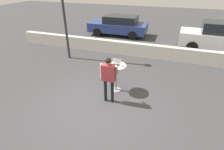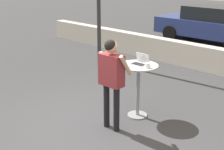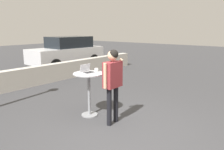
# 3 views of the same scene
# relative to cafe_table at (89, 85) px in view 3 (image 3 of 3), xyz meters

# --- Properties ---
(ground_plane) EXTENTS (50.00, 50.00, 0.00)m
(ground_plane) POSITION_rel_cafe_table_xyz_m (-0.35, -1.17, -0.77)
(ground_plane) COLOR #3D3D3F
(pavement_kerb) EXTENTS (14.21, 0.35, 0.72)m
(pavement_kerb) POSITION_rel_cafe_table_xyz_m (-0.35, 3.71, -0.41)
(pavement_kerb) COLOR beige
(pavement_kerb) RESTS_ON ground_plane
(cafe_table) EXTENTS (0.76, 0.76, 1.08)m
(cafe_table) POSITION_rel_cafe_table_xyz_m (0.00, 0.00, 0.00)
(cafe_table) COLOR gray
(cafe_table) RESTS_ON ground_plane
(laptop) EXTENTS (0.32, 0.26, 0.21)m
(laptop) POSITION_rel_cafe_table_xyz_m (0.00, 0.04, 0.35)
(laptop) COLOR silver
(laptop) RESTS_ON cafe_table
(coffee_mug) EXTENTS (0.12, 0.09, 0.09)m
(coffee_mug) POSITION_rel_cafe_table_xyz_m (0.23, -0.04, 0.35)
(coffee_mug) COLOR white
(coffee_mug) RESTS_ON cafe_table
(standing_person) EXTENTS (0.59, 0.38, 1.69)m
(standing_person) POSITION_rel_cafe_table_xyz_m (-0.01, -0.75, 0.31)
(standing_person) COLOR black
(standing_person) RESTS_ON ground_plane
(parked_car_further_down) EXTENTS (4.30, 2.00, 1.68)m
(parked_car_further_down) POSITION_rel_cafe_table_xyz_m (4.37, 6.02, 0.07)
(parked_car_further_down) COLOR silver
(parked_car_further_down) RESTS_ON ground_plane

